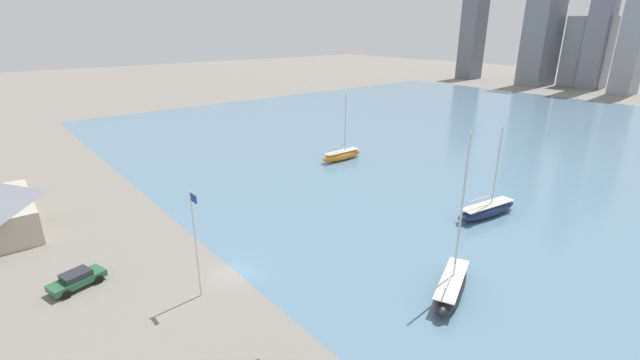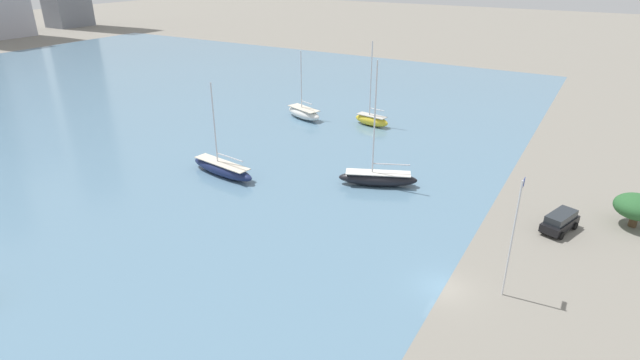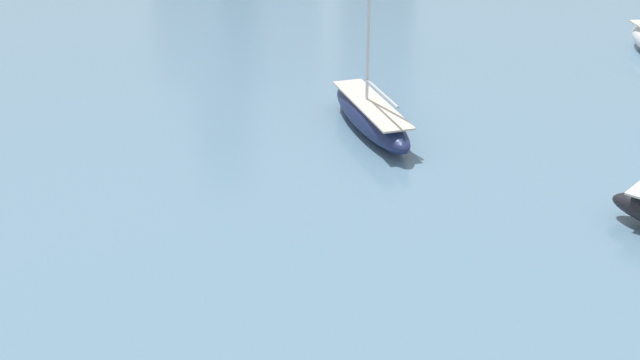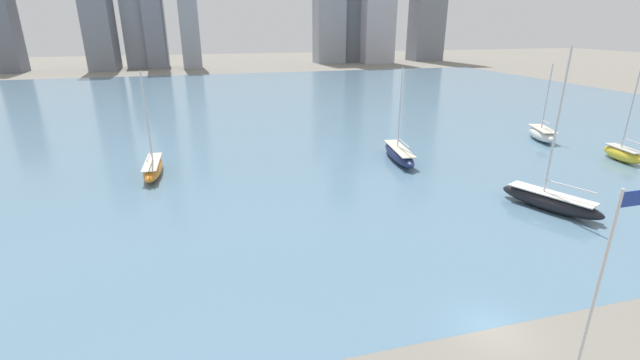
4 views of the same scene
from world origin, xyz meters
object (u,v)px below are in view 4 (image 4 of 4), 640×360
at_px(sailboat_orange, 153,168).
at_px(flag_pole, 600,284).
at_px(sailboat_navy, 399,154).
at_px(sailboat_yellow, 623,153).
at_px(sailboat_black, 550,200).
at_px(sailboat_white, 542,134).

bearing_deg(sailboat_orange, flag_pole, -58.01).
distance_m(flag_pole, sailboat_navy, 36.07).
bearing_deg(sailboat_orange, sailboat_yellow, -8.92).
height_order(flag_pole, sailboat_black, sailboat_black).
relative_size(sailboat_white, sailboat_yellow, 0.84).
bearing_deg(flag_pole, sailboat_orange, 121.01).
bearing_deg(sailboat_white, sailboat_orange, -158.54).
height_order(flag_pole, sailboat_navy, sailboat_navy).
bearing_deg(sailboat_orange, sailboat_black, -27.92).
bearing_deg(sailboat_yellow, flag_pole, -132.17).
height_order(sailboat_white, sailboat_navy, sailboat_navy).
bearing_deg(sailboat_black, sailboat_white, 26.38).
xyz_separation_m(sailboat_black, sailboat_yellow, (20.38, 10.24, 0.05)).
height_order(sailboat_white, sailboat_yellow, sailboat_yellow).
xyz_separation_m(sailboat_white, sailboat_yellow, (2.23, -11.36, 0.03)).
relative_size(flag_pole, sailboat_orange, 0.86).
distance_m(sailboat_white, sailboat_navy, 25.38).
height_order(sailboat_white, sailboat_orange, sailboat_orange).
relative_size(sailboat_black, sailboat_yellow, 1.12).
bearing_deg(sailboat_white, sailboat_yellow, -58.92).
bearing_deg(sailboat_yellow, sailboat_orange, 179.31).
bearing_deg(sailboat_navy, sailboat_orange, -176.38).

